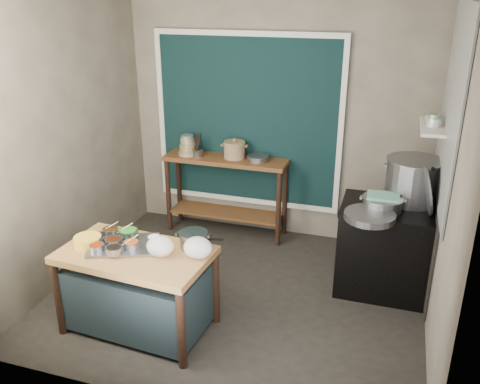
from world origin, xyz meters
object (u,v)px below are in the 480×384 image
(yellow_basin, at_px, (88,241))
(stock_pot, at_px, (413,181))
(steamer, at_px, (383,204))
(utensil_cup, at_px, (198,152))
(stove_block, at_px, (386,250))
(back_counter, at_px, (226,195))
(condiment_tray, at_px, (124,245))
(prep_table, at_px, (138,290))
(ceramic_crock, at_px, (234,151))
(saucepan, at_px, (194,240))

(yellow_basin, relative_size, stock_pot, 0.43)
(steamer, bearing_deg, utensil_cup, 159.76)
(stove_block, height_order, yellow_basin, stove_block)
(back_counter, distance_m, stove_block, 2.04)
(stove_block, bearing_deg, condiment_tray, -149.66)
(steamer, bearing_deg, prep_table, -147.90)
(prep_table, xyz_separation_m, stove_block, (2.00, 1.30, 0.05))
(prep_table, relative_size, stock_pot, 2.31)
(back_counter, height_order, condiment_tray, back_counter)
(back_counter, height_order, steamer, steamer)
(stock_pot, bearing_deg, ceramic_crock, 164.16)
(saucepan, bearing_deg, prep_table, -162.82)
(saucepan, bearing_deg, stove_block, 24.86)
(prep_table, distance_m, stock_pot, 2.73)
(stove_block, xyz_separation_m, ceramic_crock, (-1.80, 0.75, 0.61))
(stock_pot, bearing_deg, utensil_cup, 168.25)
(back_counter, bearing_deg, yellow_basin, -104.29)
(utensil_cup, xyz_separation_m, steamer, (2.15, -0.79, -0.05))
(condiment_tray, height_order, ceramic_crock, ceramic_crock)
(saucepan, height_order, stock_pot, stock_pot)
(stove_block, bearing_deg, back_counter, 158.98)
(condiment_tray, xyz_separation_m, saucepan, (0.57, 0.17, 0.06))
(stock_pot, bearing_deg, saucepan, -143.57)
(saucepan, xyz_separation_m, ceramic_crock, (-0.24, 1.83, 0.22))
(back_counter, distance_m, yellow_basin, 2.15)
(condiment_tray, bearing_deg, yellow_basin, -164.66)
(stove_block, xyz_separation_m, saucepan, (-1.56, -1.08, 0.39))
(stock_pot, bearing_deg, yellow_basin, -149.51)
(condiment_tray, bearing_deg, stock_pot, 32.17)
(back_counter, height_order, saucepan, back_counter)
(utensil_cup, bearing_deg, condiment_tray, -86.94)
(prep_table, height_order, saucepan, saucepan)
(condiment_tray, height_order, utensil_cup, utensil_cup)
(prep_table, distance_m, ceramic_crock, 2.17)
(stove_block, xyz_separation_m, utensil_cup, (-2.24, 0.70, 0.57))
(utensil_cup, xyz_separation_m, ceramic_crock, (0.43, 0.06, 0.05))
(prep_table, height_order, ceramic_crock, ceramic_crock)
(steamer, bearing_deg, stock_pot, 49.84)
(prep_table, height_order, stove_block, stove_block)
(prep_table, xyz_separation_m, saucepan, (0.44, 0.22, 0.44))
(back_counter, xyz_separation_m, ceramic_crock, (0.10, 0.02, 0.56))
(saucepan, height_order, ceramic_crock, ceramic_crock)
(yellow_basin, height_order, steamer, steamer)
(ceramic_crock, bearing_deg, condiment_tray, -99.37)
(ceramic_crock, distance_m, steamer, 1.92)
(prep_table, distance_m, utensil_cup, 2.10)
(utensil_cup, bearing_deg, ceramic_crock, 7.70)
(prep_table, relative_size, yellow_basin, 5.42)
(back_counter, relative_size, ceramic_crock, 5.49)
(prep_table, xyz_separation_m, yellow_basin, (-0.42, -0.03, 0.42))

